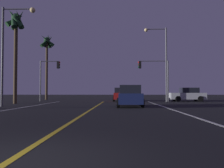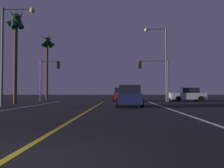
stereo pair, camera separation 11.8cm
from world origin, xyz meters
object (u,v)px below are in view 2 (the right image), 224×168
(street_lamp_right_far, at_px, (161,55))
(palm_tree_left_mid, at_px, (16,28))
(car_crossing_side, at_px, (188,95))
(traffic_light_near_left, at_px, (50,71))
(street_lamp_right_near, at_px, (223,19))
(street_lamp_left_mid, at_px, (10,43))
(car_lead_same_lane, at_px, (129,96))
(palm_tree_left_far, at_px, (47,47))
(traffic_light_near_right, at_px, (153,71))
(car_ahead_far, at_px, (121,95))

(street_lamp_right_far, distance_m, palm_tree_left_mid, 16.44)
(car_crossing_side, distance_m, traffic_light_near_left, 17.41)
(street_lamp_right_near, height_order, street_lamp_left_mid, street_lamp_left_mid)
(car_crossing_side, xyz_separation_m, street_lamp_right_near, (-3.31, -18.31, 4.03))
(car_lead_same_lane, bearing_deg, street_lamp_left_mid, 90.64)
(car_crossing_side, bearing_deg, palm_tree_left_far, -17.80)
(street_lamp_right_near, bearing_deg, palm_tree_left_mid, -36.74)
(traffic_light_near_left, bearing_deg, traffic_light_near_right, 0.00)
(street_lamp_left_mid, bearing_deg, car_crossing_side, 33.07)
(palm_tree_left_mid, height_order, palm_tree_left_far, palm_tree_left_far)
(palm_tree_left_mid, bearing_deg, street_lamp_right_far, 18.59)
(street_lamp_right_near, relative_size, palm_tree_left_far, 0.76)
(street_lamp_left_mid, bearing_deg, street_lamp_right_far, 35.44)
(car_crossing_side, height_order, traffic_light_near_left, traffic_light_near_left)
(car_crossing_side, height_order, street_lamp_right_far, street_lamp_right_far)
(car_ahead_far, height_order, street_lamp_right_near, street_lamp_right_near)
(car_ahead_far, distance_m, traffic_light_near_left, 9.38)
(car_lead_same_lane, distance_m, car_crossing_side, 13.61)
(traffic_light_near_right, height_order, traffic_light_near_left, traffic_light_near_left)
(traffic_light_near_right, bearing_deg, palm_tree_left_mid, 22.12)
(car_lead_same_lane, bearing_deg, traffic_light_near_left, 41.92)
(traffic_light_near_right, xyz_separation_m, palm_tree_left_mid, (-14.56, -5.92, 3.81))
(traffic_light_near_left, height_order, street_lamp_right_near, street_lamp_right_near)
(traffic_light_near_right, xyz_separation_m, palm_tree_left_far, (-15.27, 7.03, 4.26))
(palm_tree_left_mid, bearing_deg, traffic_light_near_right, 22.12)
(traffic_light_near_left, height_order, palm_tree_left_mid, palm_tree_left_mid)
(car_lead_same_lane, distance_m, traffic_light_near_right, 11.40)
(traffic_light_near_left, bearing_deg, palm_tree_left_mid, -106.95)
(car_ahead_far, distance_m, street_lamp_left_mid, 15.51)
(car_ahead_far, xyz_separation_m, traffic_light_near_left, (-8.82, -1.25, 2.91))
(street_lamp_right_near, bearing_deg, street_lamp_left_mid, -26.48)
(car_lead_same_lane, relative_size, palm_tree_left_far, 0.43)
(car_crossing_side, height_order, street_lamp_left_mid, street_lamp_left_mid)
(car_lead_same_lane, bearing_deg, traffic_light_near_right, -17.65)
(car_ahead_far, height_order, street_lamp_left_mid, street_lamp_left_mid)
(street_lamp_right_near, xyz_separation_m, street_lamp_right_far, (-0.18, 16.88, 0.76))
(traffic_light_near_right, xyz_separation_m, street_lamp_right_near, (1.09, -17.59, 1.07))
(car_lead_same_lane, height_order, palm_tree_left_far, palm_tree_left_far)
(car_crossing_side, xyz_separation_m, palm_tree_left_mid, (-18.95, -6.63, 6.78))
(car_crossing_side, relative_size, street_lamp_left_mid, 0.53)
(palm_tree_left_mid, bearing_deg, car_lead_same_lane, -22.16)
(street_lamp_left_mid, bearing_deg, car_ahead_far, 52.65)
(car_lead_same_lane, relative_size, traffic_light_near_right, 0.86)
(street_lamp_left_mid, relative_size, palm_tree_left_mid, 0.84)
(street_lamp_right_near, relative_size, palm_tree_left_mid, 0.80)
(traffic_light_near_left, bearing_deg, street_lamp_right_near, -51.81)
(car_lead_same_lane, height_order, street_lamp_left_mid, street_lamp_left_mid)
(car_crossing_side, bearing_deg, car_ahead_far, -3.69)
(car_lead_same_lane, relative_size, traffic_light_near_left, 0.85)
(palm_tree_left_mid, distance_m, palm_tree_left_far, 12.97)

